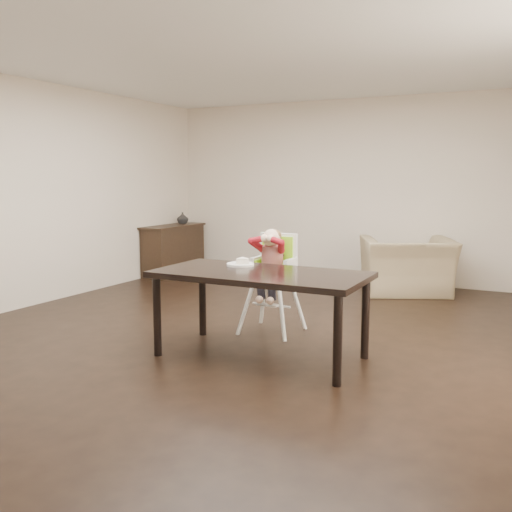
{
  "coord_description": "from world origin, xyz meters",
  "views": [
    {
      "loc": [
        2.49,
        -4.81,
        1.55
      ],
      "look_at": [
        0.05,
        0.03,
        0.8
      ],
      "focal_mm": 40.0,
      "sensor_mm": 36.0,
      "label": 1
    }
  ],
  "objects": [
    {
      "name": "armchair",
      "position": [
        0.91,
        2.8,
        0.5
      ],
      "size": [
        1.35,
        1.14,
        1.0
      ],
      "primitive_type": "imported",
      "rotation": [
        0.0,
        0.0,
        3.55
      ],
      "color": "#9C8963",
      "rests_on": "ground"
    },
    {
      "name": "vase",
      "position": [
        -2.78,
        2.97,
        0.88
      ],
      "size": [
        0.23,
        0.24,
        0.18
      ],
      "primitive_type": "imported",
      "rotation": [
        0.0,
        0.0,
        0.27
      ],
      "color": "#99999E",
      "rests_on": "sideboard"
    },
    {
      "name": "room_walls",
      "position": [
        0.0,
        0.0,
        1.86
      ],
      "size": [
        6.02,
        7.02,
        2.71
      ],
      "color": "beige",
      "rests_on": "ground"
    },
    {
      "name": "dining_table",
      "position": [
        0.37,
        -0.52,
        0.67
      ],
      "size": [
        1.8,
        0.9,
        0.75
      ],
      "color": "black",
      "rests_on": "ground"
    },
    {
      "name": "ground",
      "position": [
        0.0,
        0.0,
        0.0
      ],
      "size": [
        7.0,
        7.0,
        0.0
      ],
      "primitive_type": "plane",
      "color": "black",
      "rests_on": "ground"
    },
    {
      "name": "plate",
      "position": [
        0.06,
        -0.3,
        0.77
      ],
      "size": [
        0.26,
        0.26,
        0.07
      ],
      "rotation": [
        0.0,
        0.0,
        0.06
      ],
      "color": "white",
      "rests_on": "dining_table"
    },
    {
      "name": "high_chair",
      "position": [
        0.11,
        0.29,
        0.74
      ],
      "size": [
        0.44,
        0.44,
        1.04
      ],
      "rotation": [
        0.0,
        0.0,
        -0.01
      ],
      "color": "white",
      "rests_on": "ground"
    },
    {
      "name": "sideboard",
      "position": [
        -2.78,
        2.7,
        0.4
      ],
      "size": [
        0.44,
        1.26,
        0.79
      ],
      "color": "black",
      "rests_on": "ground"
    }
  ]
}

